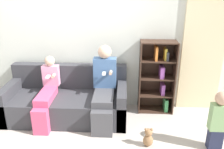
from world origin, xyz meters
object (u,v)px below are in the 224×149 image
at_px(child_seated, 47,92).
at_px(teddy_bear, 148,138).
at_px(bookshelf, 158,76).
at_px(toddler_standing, 218,120).
at_px(couch, 67,101).
at_px(adult_seated, 104,86).

xyz_separation_m(child_seated, teddy_bear, (1.57, -0.59, -0.37)).
height_order(bookshelf, teddy_bear, bookshelf).
bearing_deg(toddler_standing, child_seated, 166.31).
relative_size(couch, child_seated, 1.95).
relative_size(couch, teddy_bear, 6.92).
height_order(adult_seated, bookshelf, bookshelf).
bearing_deg(couch, teddy_bear, -30.31).
relative_size(bookshelf, teddy_bear, 4.38).
relative_size(couch, bookshelf, 1.58).
height_order(adult_seated, toddler_standing, adult_seated).
bearing_deg(bookshelf, couch, -168.84).
xyz_separation_m(couch, adult_seated, (0.63, -0.10, 0.34)).
bearing_deg(couch, bookshelf, 11.16).
distance_m(couch, child_seated, 0.39).
relative_size(toddler_standing, bookshelf, 0.68).
distance_m(couch, teddy_bear, 1.50).
relative_size(child_seated, bookshelf, 0.81).
xyz_separation_m(toddler_standing, teddy_bear, (-0.89, 0.01, -0.32)).
relative_size(couch, toddler_standing, 2.33).
xyz_separation_m(child_seated, toddler_standing, (2.46, -0.60, -0.05)).
bearing_deg(teddy_bear, bookshelf, 77.48).
height_order(couch, teddy_bear, couch).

